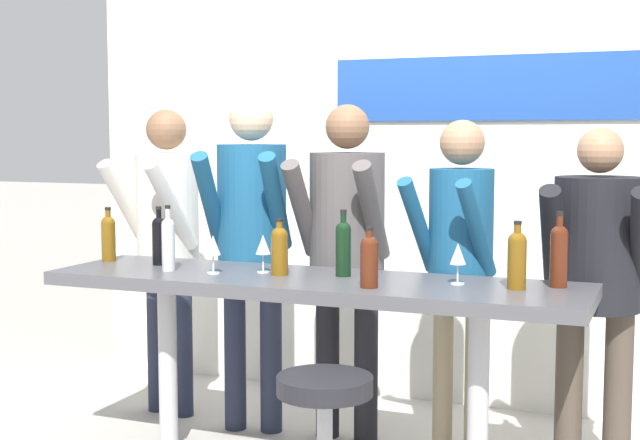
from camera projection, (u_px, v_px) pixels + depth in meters
name	position (u px, v px, depth m)	size (l,w,h in m)	color
back_wall	(404.00, 172.00, 5.24)	(4.05, 0.12, 2.68)	silver
tasting_table	(312.00, 306.00, 4.00)	(2.45, 0.64, 0.93)	#4C4C51
bar_stool	(325.00, 434.00, 3.36)	(0.38, 0.38, 0.66)	#B2B2B7
person_far_left	(167.00, 226.00, 4.92)	(0.46, 0.57, 1.70)	#23283D
person_left	(251.00, 225.00, 4.62)	(0.49, 0.60, 1.76)	#23283D
person_center_left	(346.00, 235.00, 4.49)	(0.46, 0.55, 1.72)	black
person_center	(460.00, 249.00, 4.21)	(0.43, 0.54, 1.63)	gray
person_center_right	(597.00, 264.00, 4.06)	(0.48, 0.55, 1.60)	#473D33
wine_bottle_0	(343.00, 246.00, 4.01)	(0.07, 0.07, 0.30)	black
wine_bottle_1	(108.00, 236.00, 4.49)	(0.07, 0.07, 0.27)	brown
wine_bottle_2	(159.00, 238.00, 4.36)	(0.07, 0.07, 0.29)	black
wine_bottle_3	(559.00, 253.00, 3.72)	(0.07, 0.07, 0.32)	#4C1E0F
wine_bottle_4	(517.00, 257.00, 3.67)	(0.08, 0.08, 0.28)	brown
wine_bottle_5	(369.00, 259.00, 3.71)	(0.08, 0.08, 0.26)	#4C1E0F
wine_bottle_6	(279.00, 248.00, 4.04)	(0.08, 0.08, 0.26)	brown
wine_bottle_7	(168.00, 242.00, 4.17)	(0.06, 0.06, 0.31)	#B7BCC1
wine_glass_0	(458.00, 255.00, 3.79)	(0.07, 0.07, 0.18)	silver
wine_glass_1	(263.00, 246.00, 4.12)	(0.07, 0.07, 0.18)	silver
wine_glass_2	(213.00, 247.00, 4.09)	(0.07, 0.07, 0.18)	silver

